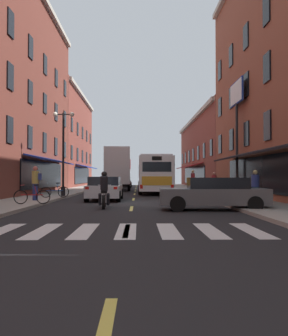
% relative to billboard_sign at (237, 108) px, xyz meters
% --- Properties ---
extents(ground_plane, '(34.80, 80.00, 0.10)m').
position_rel_billboard_sign_xyz_m(ground_plane, '(-7.05, -4.99, -6.19)').
color(ground_plane, black).
extents(lane_centre_dashes, '(0.14, 73.90, 0.01)m').
position_rel_billboard_sign_xyz_m(lane_centre_dashes, '(-7.05, -5.24, -6.13)').
color(lane_centre_dashes, '#DBCC4C').
rests_on(lane_centre_dashes, ground).
extents(crosswalk_near, '(7.10, 2.80, 0.01)m').
position_rel_billboard_sign_xyz_m(crosswalk_near, '(-7.05, -14.99, -6.13)').
color(crosswalk_near, silver).
rests_on(crosswalk_near, ground).
extents(sidewalk_left, '(3.00, 80.00, 0.14)m').
position_rel_billboard_sign_xyz_m(sidewalk_left, '(-12.95, -4.99, -6.07)').
color(sidewalk_left, '#A39E93').
rests_on(sidewalk_left, ground).
extents(sidewalk_right, '(3.00, 80.00, 0.14)m').
position_rel_billboard_sign_xyz_m(sidewalk_right, '(-1.15, -4.99, -6.07)').
color(sidewalk_right, '#A39E93').
rests_on(sidewalk_right, ground).
extents(billboard_sign, '(0.40, 2.91, 7.83)m').
position_rel_billboard_sign_xyz_m(billboard_sign, '(0.00, 0.00, 0.00)').
color(billboard_sign, black).
rests_on(billboard_sign, sidewalk_right).
extents(transit_bus, '(2.67, 11.12, 3.07)m').
position_rel_billboard_sign_xyz_m(transit_bus, '(-5.42, 6.63, -4.52)').
color(transit_bus, white).
rests_on(transit_bus, ground).
extents(box_truck, '(2.61, 8.10, 4.19)m').
position_rel_billboard_sign_xyz_m(box_truck, '(-8.80, 12.24, -4.01)').
color(box_truck, white).
rests_on(box_truck, ground).
extents(sedan_near, '(2.01, 4.33, 1.41)m').
position_rel_billboard_sign_xyz_m(sedan_near, '(-8.72, -3.06, -5.42)').
color(sedan_near, silver).
rests_on(sedan_near, ground).
extents(sedan_mid, '(4.57, 2.03, 1.38)m').
position_rel_billboard_sign_xyz_m(sedan_mid, '(-3.53, -9.25, -5.43)').
color(sedan_mid, '#515154').
rests_on(sedan_mid, ground).
extents(sedan_far, '(1.99, 4.75, 1.32)m').
position_rel_billboard_sign_xyz_m(sedan_far, '(-8.62, 20.95, -5.46)').
color(sedan_far, silver).
rests_on(sedan_far, ground).
extents(motorcycle_rider, '(0.62, 2.07, 1.66)m').
position_rel_billboard_sign_xyz_m(motorcycle_rider, '(-8.29, -8.20, -5.43)').
color(motorcycle_rider, black).
rests_on(motorcycle_rider, ground).
extents(bicycle_near, '(1.69, 0.50, 0.91)m').
position_rel_billboard_sign_xyz_m(bicycle_near, '(-11.86, -2.38, -5.64)').
color(bicycle_near, black).
rests_on(bicycle_near, sidewalk_left).
extents(bicycle_mid, '(1.71, 0.48, 0.91)m').
position_rel_billboard_sign_xyz_m(bicycle_mid, '(-11.69, -7.66, -5.64)').
color(bicycle_mid, black).
rests_on(bicycle_mid, sidewalk_left).
extents(pedestrian_near, '(0.52, 0.36, 1.84)m').
position_rel_billboard_sign_xyz_m(pedestrian_near, '(-12.29, -4.98, -5.02)').
color(pedestrian_near, navy).
rests_on(pedestrian_near, sidewalk_left).
extents(pedestrian_mid, '(0.36, 0.36, 1.61)m').
position_rel_billboard_sign_xyz_m(pedestrian_mid, '(-1.24, 1.62, -5.18)').
color(pedestrian_mid, '#33663F').
rests_on(pedestrian_mid, sidewalk_right).
extents(pedestrian_far, '(0.36, 0.36, 1.59)m').
position_rel_billboard_sign_xyz_m(pedestrian_far, '(-1.19, -7.48, -5.19)').
color(pedestrian_far, '#33663F').
rests_on(pedestrian_far, sidewalk_right).
extents(pedestrian_rear, '(0.36, 0.36, 1.84)m').
position_rel_billboard_sign_xyz_m(pedestrian_rear, '(-1.86, 7.79, -5.04)').
color(pedestrian_rear, '#B29947').
rests_on(pedestrian_rear, sidewalk_right).
extents(street_lamp_twin, '(1.42, 0.32, 5.53)m').
position_rel_billboard_sign_xyz_m(street_lamp_twin, '(-11.68, -0.77, -2.94)').
color(street_lamp_twin, black).
rests_on(street_lamp_twin, sidewalk_left).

